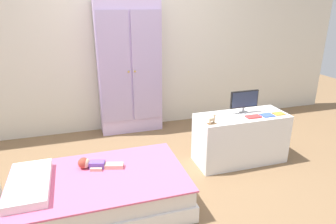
% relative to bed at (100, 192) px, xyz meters
% --- Properties ---
extents(ground_plane, '(10.00, 10.00, 0.02)m').
position_rel_bed_xyz_m(ground_plane, '(0.57, 0.15, -0.16)').
color(ground_plane, brown).
extents(back_wall, '(6.40, 0.05, 2.70)m').
position_rel_bed_xyz_m(back_wall, '(0.57, 1.73, 1.20)').
color(back_wall, silver).
rests_on(back_wall, ground_plane).
extents(bed, '(1.45, 0.88, 0.30)m').
position_rel_bed_xyz_m(bed, '(0.00, 0.00, 0.00)').
color(bed, white).
rests_on(bed, ground_plane).
extents(pillow, '(0.31, 0.63, 0.07)m').
position_rel_bed_xyz_m(pillow, '(-0.53, 0.00, 0.18)').
color(pillow, white).
rests_on(pillow, bed).
extents(doll, '(0.39, 0.18, 0.10)m').
position_rel_bed_xyz_m(doll, '(-0.04, 0.16, 0.19)').
color(doll, '#6B4CB2').
rests_on(doll, bed).
extents(wardrobe, '(0.80, 0.27, 1.68)m').
position_rel_bed_xyz_m(wardrobe, '(0.57, 1.56, 0.70)').
color(wardrobe, silver).
rests_on(wardrobe, ground_plane).
extents(tv_stand, '(0.98, 0.40, 0.54)m').
position_rel_bed_xyz_m(tv_stand, '(1.54, 0.37, 0.12)').
color(tv_stand, white).
rests_on(tv_stand, ground_plane).
extents(tv_monitor, '(0.32, 0.10, 0.24)m').
position_rel_bed_xyz_m(tv_monitor, '(1.59, 0.43, 0.53)').
color(tv_monitor, '#99999E').
rests_on(tv_monitor, tv_stand).
extents(rocking_horse_toy, '(0.09, 0.04, 0.11)m').
position_rel_bed_xyz_m(rocking_horse_toy, '(1.13, 0.24, 0.44)').
color(rocking_horse_toy, '#8E6642').
rests_on(rocking_horse_toy, tv_stand).
extents(book_red, '(0.16, 0.09, 0.02)m').
position_rel_bed_xyz_m(book_red, '(1.61, 0.27, 0.40)').
color(book_red, '#CC3838').
rests_on(book_red, tv_stand).
extents(book_blue, '(0.13, 0.11, 0.01)m').
position_rel_bed_xyz_m(book_blue, '(1.78, 0.27, 0.40)').
color(book_blue, blue).
rests_on(book_blue, tv_stand).
extents(book_orange, '(0.11, 0.09, 0.01)m').
position_rel_bed_xyz_m(book_orange, '(1.92, 0.27, 0.40)').
color(book_orange, orange).
rests_on(book_orange, tv_stand).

